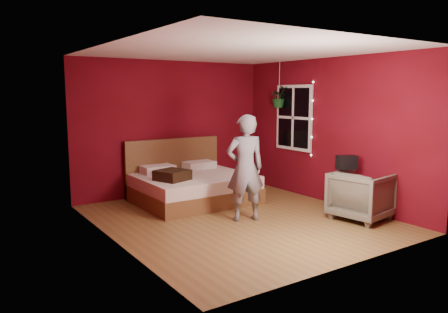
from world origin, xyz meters
TOP-DOWN VIEW (x-y plane):
  - floor at (0.00, 0.00)m, footprint 4.50×4.50m
  - room_walls at (0.00, 0.00)m, footprint 4.04×4.54m
  - window at (1.97, 0.90)m, footprint 0.05×0.97m
  - fairy_lights at (1.94, 0.38)m, footprint 0.04×0.04m
  - bed at (-0.03, 1.45)m, footprint 1.99×1.69m
  - person at (0.05, -0.11)m, footprint 0.69×0.56m
  - armchair at (1.60, -1.09)m, footprint 0.95×0.94m
  - handbag at (1.57, -0.79)m, footprint 0.35×0.27m
  - throw_pillow at (-0.57, 1.14)m, footprint 0.62×0.62m
  - hanging_plant at (1.88, 1.25)m, footprint 0.47×0.44m

SIDE VIEW (x-z plane):
  - floor at x=0.00m, z-range 0.00..0.00m
  - bed at x=-0.03m, z-range -0.26..0.83m
  - armchair at x=1.60m, z-range 0.00..0.76m
  - throw_pillow at x=-0.57m, z-range 0.50..0.67m
  - person at x=0.05m, z-range 0.00..1.65m
  - handbag at x=1.57m, z-range 0.76..0.99m
  - fairy_lights at x=1.94m, z-range 0.77..2.22m
  - window at x=1.97m, z-range 0.87..2.14m
  - room_walls at x=0.00m, z-range 0.37..2.99m
  - hanging_plant at x=1.88m, z-range 1.44..2.36m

